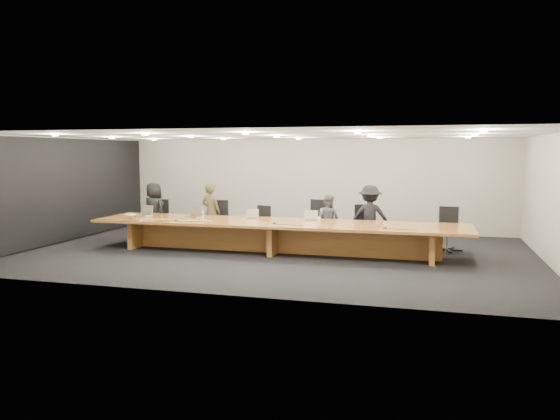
# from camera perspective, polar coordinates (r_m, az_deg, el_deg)

# --- Properties ---
(ground) EXTENTS (12.00, 12.00, 0.00)m
(ground) POSITION_cam_1_polar(r_m,az_deg,el_deg) (13.15, -0.35, -4.47)
(ground) COLOR black
(ground) RESTS_ON ground
(back_wall) EXTENTS (12.00, 0.02, 2.80)m
(back_wall) POSITION_cam_1_polar(r_m,az_deg,el_deg) (16.84, 3.40, 2.64)
(back_wall) COLOR beige
(back_wall) RESTS_ON ground
(left_wall_panel) EXTENTS (0.08, 7.84, 2.74)m
(left_wall_panel) POSITION_cam_1_polar(r_m,az_deg,el_deg) (15.68, -21.73, 1.86)
(left_wall_panel) COLOR black
(left_wall_panel) RESTS_ON ground
(conference_table) EXTENTS (9.00, 1.80, 0.75)m
(conference_table) POSITION_cam_1_polar(r_m,az_deg,el_deg) (13.07, -0.35, -2.23)
(conference_table) COLOR brown
(conference_table) RESTS_ON ground
(chair_far_left) EXTENTS (0.63, 0.63, 1.11)m
(chair_far_left) POSITION_cam_1_polar(r_m,az_deg,el_deg) (15.57, -12.64, -0.90)
(chair_far_left) COLOR black
(chair_far_left) RESTS_ON ground
(chair_left) EXTENTS (0.68, 0.68, 1.13)m
(chair_left) POSITION_cam_1_polar(r_m,az_deg,el_deg) (14.85, -6.47, -1.09)
(chair_left) COLOR black
(chair_left) RESTS_ON ground
(chair_mid_left) EXTENTS (0.65, 0.65, 1.00)m
(chair_mid_left) POSITION_cam_1_polar(r_m,az_deg,el_deg) (14.52, -2.16, -1.47)
(chair_mid_left) COLOR black
(chair_mid_left) RESTS_ON ground
(chair_mid_right) EXTENTS (0.75, 0.75, 1.19)m
(chair_mid_right) POSITION_cam_1_polar(r_m,az_deg,el_deg) (14.19, 3.69, -1.26)
(chair_mid_right) COLOR black
(chair_mid_right) RESTS_ON ground
(chair_right) EXTENTS (0.72, 0.72, 1.10)m
(chair_right) POSITION_cam_1_polar(r_m,az_deg,el_deg) (13.93, 8.89, -1.65)
(chair_right) COLOR black
(chair_right) RESTS_ON ground
(chair_far_right) EXTENTS (0.62, 0.62, 1.10)m
(chair_far_right) POSITION_cam_1_polar(r_m,az_deg,el_deg) (13.85, 17.11, -1.90)
(chair_far_right) COLOR black
(chair_far_right) RESTS_ON ground
(person_a) EXTENTS (0.89, 0.73, 1.57)m
(person_a) POSITION_cam_1_polar(r_m,az_deg,el_deg) (15.57, -13.03, -0.07)
(person_a) COLOR black
(person_a) RESTS_ON ground
(person_b) EXTENTS (0.66, 0.52, 1.59)m
(person_b) POSITION_cam_1_polar(r_m,az_deg,el_deg) (14.81, -7.23, -0.22)
(person_b) COLOR #36301D
(person_b) RESTS_ON ground
(person_c) EXTENTS (0.76, 0.66, 1.34)m
(person_c) POSITION_cam_1_polar(r_m,az_deg,el_deg) (13.99, 5.02, -1.08)
(person_c) COLOR #4E4E50
(person_c) RESTS_ON ground
(person_d) EXTENTS (1.09, 0.71, 1.58)m
(person_d) POSITION_cam_1_polar(r_m,az_deg,el_deg) (13.87, 9.36, -0.69)
(person_d) COLOR black
(person_d) RESTS_ON ground
(laptop_a) EXTENTS (0.41, 0.35, 0.27)m
(laptop_a) POSITION_cam_1_polar(r_m,az_deg,el_deg) (14.72, -13.99, -0.03)
(laptop_a) COLOR #C4B996
(laptop_a) RESTS_ON conference_table
(laptop_b) EXTENTS (0.44, 0.38, 0.29)m
(laptop_b) POSITION_cam_1_polar(r_m,az_deg,el_deg) (14.14, -9.06, -0.14)
(laptop_b) COLOR tan
(laptop_b) RESTS_ON conference_table
(laptop_c) EXTENTS (0.34, 0.27, 0.24)m
(laptop_c) POSITION_cam_1_polar(r_m,az_deg,el_deg) (13.63, -2.96, -0.40)
(laptop_c) COLOR tan
(laptop_c) RESTS_ON conference_table
(laptop_d) EXTENTS (0.35, 0.27, 0.26)m
(laptop_d) POSITION_cam_1_polar(r_m,az_deg,el_deg) (13.20, 3.20, -0.58)
(laptop_d) COLOR tan
(laptop_d) RESTS_ON conference_table
(water_bottle) EXTENTS (0.08, 0.08, 0.19)m
(water_bottle) POSITION_cam_1_polar(r_m,az_deg,el_deg) (13.85, -8.09, -0.46)
(water_bottle) COLOR #ABBBB5
(water_bottle) RESTS_ON conference_table
(amber_mug) EXTENTS (0.11, 0.11, 0.11)m
(amber_mug) POSITION_cam_1_polar(r_m,az_deg,el_deg) (13.88, -8.90, -0.63)
(amber_mug) COLOR brown
(amber_mug) RESTS_ON conference_table
(paper_cup_near) EXTENTS (0.09, 0.09, 0.10)m
(paper_cup_near) POSITION_cam_1_polar(r_m,az_deg,el_deg) (13.15, 4.09, -0.97)
(paper_cup_near) COLOR silver
(paper_cup_near) RESTS_ON conference_table
(paper_cup_far) EXTENTS (0.07, 0.07, 0.08)m
(paper_cup_far) POSITION_cam_1_polar(r_m,az_deg,el_deg) (12.63, 10.92, -1.39)
(paper_cup_far) COLOR silver
(paper_cup_far) RESTS_ON conference_table
(notepad) EXTENTS (0.31, 0.28, 0.02)m
(notepad) POSITION_cam_1_polar(r_m,az_deg,el_deg) (15.06, -15.40, -0.43)
(notepad) COLOR white
(notepad) RESTS_ON conference_table
(lime_gadget) EXTENTS (0.17, 0.12, 0.02)m
(lime_gadget) POSITION_cam_1_polar(r_m,az_deg,el_deg) (15.07, -15.36, -0.35)
(lime_gadget) COLOR #51AC2E
(lime_gadget) RESTS_ON notepad
(av_box) EXTENTS (0.20, 0.16, 0.03)m
(av_box) POSITION_cam_1_polar(r_m,az_deg,el_deg) (13.73, -14.64, -0.99)
(av_box) COLOR silver
(av_box) RESTS_ON conference_table
(mic_left) EXTENTS (0.17, 0.17, 0.03)m
(mic_left) POSITION_cam_1_polar(r_m,az_deg,el_deg) (13.44, -10.80, -1.04)
(mic_left) COLOR black
(mic_left) RESTS_ON conference_table
(mic_center) EXTENTS (0.15, 0.15, 0.03)m
(mic_center) POSITION_cam_1_polar(r_m,az_deg,el_deg) (12.60, -0.60, -1.41)
(mic_center) COLOR black
(mic_center) RESTS_ON conference_table
(mic_right) EXTENTS (0.15, 0.15, 0.03)m
(mic_right) POSITION_cam_1_polar(r_m,az_deg,el_deg) (12.08, 10.90, -1.84)
(mic_right) COLOR black
(mic_right) RESTS_ON conference_table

